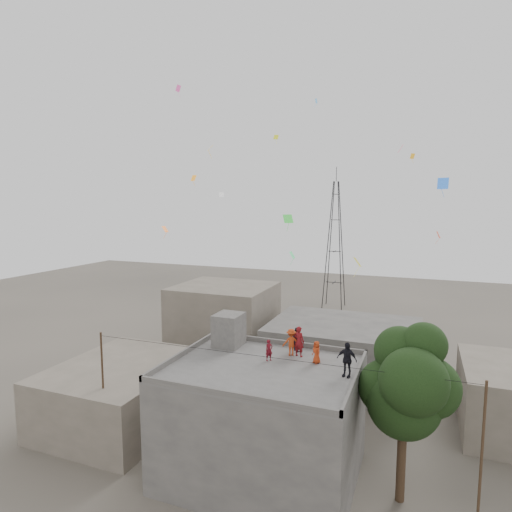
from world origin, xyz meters
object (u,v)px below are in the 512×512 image
at_px(tree, 408,384).
at_px(transmission_tower, 335,245).
at_px(person_red_adult, 299,341).
at_px(person_dark_adult, 347,359).
at_px(stair_head_box, 229,330).

distance_m(tree, transmission_tower, 41.12).
xyz_separation_m(transmission_tower, person_red_adult, (5.35, -37.65, -2.08)).
relative_size(transmission_tower, person_dark_adult, 11.18).
distance_m(stair_head_box, person_red_adult, 4.56).
xyz_separation_m(stair_head_box, person_red_adult, (4.55, -0.25, -0.12)).
bearing_deg(person_red_adult, stair_head_box, 11.97).
bearing_deg(person_red_adult, person_dark_adult, 162.89).
height_order(transmission_tower, person_dark_adult, transmission_tower).
bearing_deg(person_dark_adult, transmission_tower, 112.69).
bearing_deg(stair_head_box, person_dark_adult, -15.95).
bearing_deg(person_red_adult, tree, 178.87).
bearing_deg(person_red_adult, transmission_tower, -66.79).
bearing_deg(transmission_tower, person_dark_adult, -78.02).
bearing_deg(stair_head_box, person_red_adult, -3.15).
xyz_separation_m(tree, person_dark_adult, (-2.97, -0.17, 0.89)).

